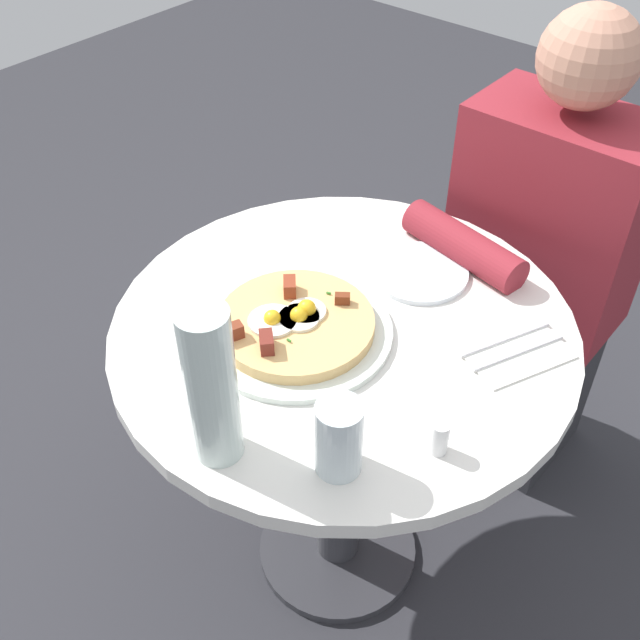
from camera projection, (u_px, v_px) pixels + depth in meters
ground_plane at (337, 550)px, 1.79m from camera, size 6.00×6.00×0.00m
dining_table at (342, 391)px, 1.42m from camera, size 0.81×0.81×0.72m
person_seated at (533, 287)px, 1.72m from camera, size 0.38×0.47×1.14m
pizza_plate at (296, 331)px, 1.29m from camera, size 0.33×0.33×0.01m
breakfast_pizza at (294, 323)px, 1.28m from camera, size 0.27×0.27×0.05m
bread_plate at (419, 272)px, 1.41m from camera, size 0.18×0.18×0.01m
napkin at (511, 347)px, 1.27m from camera, size 0.20×0.21×0.00m
fork at (504, 338)px, 1.27m from camera, size 0.08×0.17×0.00m
knife at (518, 351)px, 1.25m from camera, size 0.08×0.17×0.00m
water_glass at (339, 438)px, 1.04m from camera, size 0.07×0.07×0.12m
water_bottle at (211, 387)px, 1.02m from camera, size 0.07×0.07×0.26m
salt_shaker at (439, 438)px, 1.09m from camera, size 0.03×0.03×0.06m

